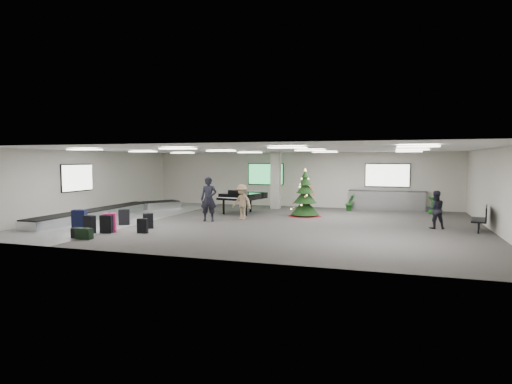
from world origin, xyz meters
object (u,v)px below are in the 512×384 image
(baggage_carousel, at_px, (110,212))
(grand_piano, at_px, (242,196))
(potted_plant_left, at_px, (350,203))
(traveler_b, at_px, (242,202))
(service_counter, at_px, (387,200))
(pink_suitcase, at_px, (110,223))
(christmas_tree, at_px, (305,200))
(traveler_a, at_px, (209,199))
(potted_plant_right, at_px, (433,205))
(bench, at_px, (482,217))
(traveler_bench, at_px, (435,210))

(baggage_carousel, height_order, grand_piano, grand_piano)
(grand_piano, xyz_separation_m, potted_plant_left, (5.14, 2.87, -0.45))
(grand_piano, relative_size, traveler_b, 1.53)
(service_counter, xyz_separation_m, grand_piano, (-7.02, -3.86, 0.34))
(pink_suitcase, relative_size, traveler_b, 0.46)
(service_counter, bearing_deg, baggage_carousel, -152.33)
(service_counter, height_order, potted_plant_left, service_counter)
(christmas_tree, bearing_deg, traveler_a, -141.42)
(christmas_tree, bearing_deg, pink_suitcase, -132.03)
(pink_suitcase, distance_m, potted_plant_right, 15.51)
(service_counter, height_order, traveler_b, traveler_b)
(christmas_tree, height_order, bench, christmas_tree)
(grand_piano, height_order, traveler_b, traveler_b)
(grand_piano, xyz_separation_m, traveler_a, (-0.50, -3.02, 0.11))
(pink_suitcase, height_order, christmas_tree, christmas_tree)
(traveler_a, xyz_separation_m, potted_plant_left, (5.64, 5.89, -0.56))
(traveler_bench, bearing_deg, pink_suitcase, 9.38)
(grand_piano, relative_size, potted_plant_left, 2.85)
(bench, relative_size, traveler_bench, 1.06)
(grand_piano, bearing_deg, bench, -0.14)
(traveler_b, relative_size, traveler_bench, 1.07)
(pink_suitcase, height_order, potted_plant_right, potted_plant_right)
(traveler_a, height_order, potted_plant_right, traveler_a)
(traveler_b, relative_size, potted_plant_right, 1.77)
(christmas_tree, bearing_deg, bench, -17.55)
(baggage_carousel, height_order, traveler_bench, traveler_bench)
(service_counter, distance_m, grand_piano, 8.01)
(baggage_carousel, height_order, pink_suitcase, pink_suitcase)
(potted_plant_left, bearing_deg, traveler_bench, -52.85)
(grand_piano, bearing_deg, potted_plant_left, 41.50)
(service_counter, bearing_deg, potted_plant_left, -152.38)
(grand_piano, relative_size, potted_plant_right, 2.72)
(service_counter, relative_size, traveler_a, 2.04)
(traveler_b, bearing_deg, potted_plant_right, 47.00)
(baggage_carousel, relative_size, pink_suitcase, 13.01)
(service_counter, distance_m, christmas_tree, 5.40)
(service_counter, height_order, pink_suitcase, service_counter)
(service_counter, height_order, potted_plant_right, service_counter)
(bench, distance_m, potted_plant_left, 7.57)
(baggage_carousel, bearing_deg, traveler_b, 7.58)
(traveler_bench, bearing_deg, potted_plant_left, -64.98)
(traveler_a, bearing_deg, christmas_tree, 26.08)
(traveler_a, xyz_separation_m, potted_plant_right, (9.77, 5.79, -0.54))
(traveler_a, relative_size, traveler_b, 1.23)
(pink_suitcase, height_order, bench, bench)
(pink_suitcase, bearing_deg, potted_plant_right, 12.36)
(pink_suitcase, relative_size, christmas_tree, 0.32)
(bench, bearing_deg, pink_suitcase, -150.69)
(christmas_tree, distance_m, potted_plant_right, 6.63)
(traveler_b, bearing_deg, baggage_carousel, -154.59)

